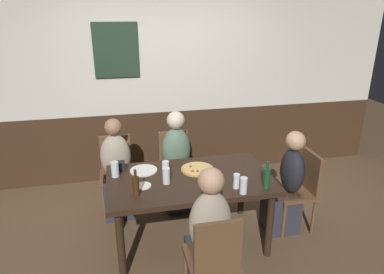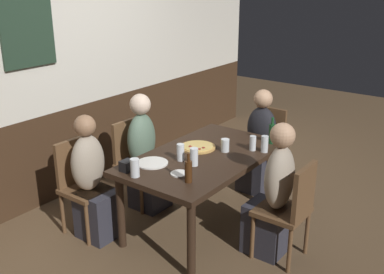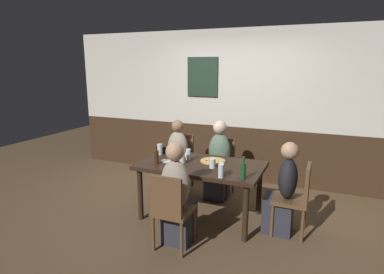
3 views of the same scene
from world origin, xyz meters
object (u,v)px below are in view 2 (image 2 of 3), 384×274
Objects in this scene: tumbler_short at (135,169)px; pizza at (198,147)px; chair_mid_near at (291,207)px; beer_glass_tall at (253,144)px; person_mid_far at (146,160)px; person_head_east at (259,148)px; highball_clear at (225,146)px; chair_mid_far at (134,158)px; plate_white_large at (152,163)px; chair_head_east at (266,143)px; plate_white_small at (179,174)px; chair_left_far at (81,181)px; pint_glass_stout at (194,158)px; dining_table at (203,163)px; person_mid_near at (273,200)px; pint_glass_pale at (181,153)px; condiment_caddy at (127,166)px; beer_glass_half at (265,145)px; person_left_far at (93,187)px; beer_bottle_brown at (188,171)px.

pizza is at bearing -2.33° from tumbler_short.
beer_glass_tall is (0.38, 0.58, 0.31)m from chair_mid_near.
person_head_east is (1.05, -0.72, -0.03)m from person_mid_far.
highball_clear is (0.08, -0.25, 0.04)m from pizza.
chair_mid_far is 0.80m from plate_white_large.
chair_head_east is 1.70m from plate_white_small.
pint_glass_stout is at bearing -63.86° from chair_left_far.
pizza is at bearing 52.67° from dining_table.
person_mid_near is at bearing -90.00° from person_mid_far.
pint_glass_pale is (-0.22, -0.63, 0.30)m from person_mid_far.
highball_clear is (0.90, -0.29, -0.01)m from tumbler_short.
person_mid_near is 0.71m from highball_clear.
dining_table is at bearing -90.00° from chair_mid_far.
dining_table is 14.55× the size of condiment_caddy.
chair_left_far is at bearing 167.17° from person_mid_far.
chair_head_east is at bearing -3.65° from pint_glass_pale.
person_mid_near is 0.91m from pizza.
person_head_east is 1.33m from pint_glass_stout.
pint_glass_pale is 0.80m from beer_glass_half.
person_left_far is at bearing 127.65° from pint_glass_pale.
beer_glass_half is at bearing 38.02° from person_mid_near.
pizza is (0.82, -0.57, 0.26)m from person_left_far.
chair_mid_far is 6.28× the size of beer_glass_tall.
beer_bottle_brown is (-0.29, -0.16, 0.03)m from pint_glass_stout.
condiment_caddy is at bearing -148.63° from person_mid_far.
person_mid_far is 10.86× the size of condiment_caddy.
person_mid_far is 9.88× the size of highball_clear.
highball_clear is 0.44m from pint_glass_stout.
person_mid_far is 1.28m from person_head_east.
tumbler_short is at bearing 113.44° from beer_bottle_brown.
beer_glass_tall is at bearing -32.92° from pint_glass_pale.
pizza is at bearing 120.81° from beer_glass_tall.
chair_left_far is 0.72m from person_mid_far.
person_mid_near is at bearing -131.52° from beer_glass_tall.
highball_clear is (0.20, -0.99, 0.30)m from chair_mid_far.
condiment_caddy is at bearing 153.21° from pint_glass_pale.
chair_left_far is 0.74× the size of person_mid_near.
chair_mid_near is 0.76m from beer_glass_tall.
chair_head_east is at bearing 5.91° from highball_clear.
pint_glass_pale is (0.48, -0.63, 0.32)m from person_left_far.
chair_left_far is 5.73× the size of pint_glass_pale.
person_head_east is at bearing -34.33° from person_mid_far.
condiment_caddy reaches higher than plate_white_small.
person_mid_near is 4.31× the size of plate_white_large.
dining_table is 1.82× the size of chair_mid_near.
highball_clear is at bearing -4.88° from pint_glass_stout.
tumbler_short is at bearing -90.51° from person_left_far.
beer_glass_half is at bearing 49.70° from chair_mid_near.
person_head_east is 1.77m from condiment_caddy.
chair_head_east is 5.88× the size of plate_white_small.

